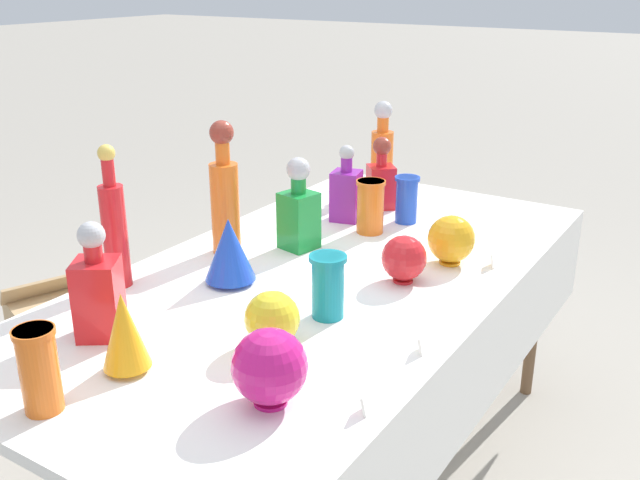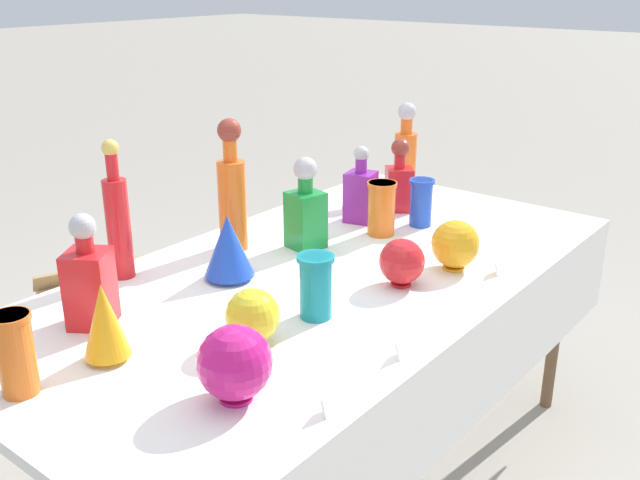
{
  "view_description": "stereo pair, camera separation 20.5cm",
  "coord_description": "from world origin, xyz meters",
  "px_view_note": "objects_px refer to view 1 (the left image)",
  "views": [
    {
      "loc": [
        -1.62,
        -1.03,
        1.58
      ],
      "look_at": [
        0.0,
        0.0,
        0.86
      ],
      "focal_mm": 40.0,
      "sensor_mm": 36.0,
      "label": 1
    },
    {
      "loc": [
        -1.5,
        -1.2,
        1.58
      ],
      "look_at": [
        0.0,
        0.0,
        0.86
      ],
      "focal_mm": 40.0,
      "sensor_mm": 36.0,
      "label": 2
    }
  ],
  "objects_px": {
    "cardboard_box_behind_left": "(88,331)",
    "slender_vase_3": "(39,367)",
    "square_decanter_0": "(381,179)",
    "slender_vase_0": "(370,205)",
    "square_decanter_1": "(98,290)",
    "round_bowl_0": "(404,258)",
    "round_bowl_1": "(451,239)",
    "slender_vase_1": "(328,284)",
    "tall_bottle_2": "(225,195)",
    "fluted_vase_1": "(229,250)",
    "square_decanter_3": "(299,210)",
    "slender_vase_2": "(407,198)",
    "round_bowl_3": "(272,319)",
    "tall_bottle_0": "(114,228)",
    "fluted_vase_0": "(124,331)",
    "tall_bottle_1": "(382,151)",
    "square_decanter_2": "(346,191)",
    "round_bowl_2": "(270,367)"
  },
  "relations": [
    {
      "from": "square_decanter_1",
      "to": "slender_vase_0",
      "type": "height_order",
      "value": "square_decanter_1"
    },
    {
      "from": "round_bowl_0",
      "to": "square_decanter_0",
      "type": "bearing_deg",
      "value": 33.4
    },
    {
      "from": "square_decanter_2",
      "to": "square_decanter_3",
      "type": "height_order",
      "value": "square_decanter_3"
    },
    {
      "from": "fluted_vase_1",
      "to": "round_bowl_2",
      "type": "xyz_separation_m",
      "value": [
        -0.43,
        -0.45,
        -0.01
      ]
    },
    {
      "from": "slender_vase_0",
      "to": "fluted_vase_0",
      "type": "distance_m",
      "value": 1.07
    },
    {
      "from": "tall_bottle_2",
      "to": "fluted_vase_1",
      "type": "distance_m",
      "value": 0.26
    },
    {
      "from": "tall_bottle_2",
      "to": "fluted_vase_0",
      "type": "distance_m",
      "value": 0.73
    },
    {
      "from": "tall_bottle_0",
      "to": "fluted_vase_0",
      "type": "distance_m",
      "value": 0.49
    },
    {
      "from": "square_decanter_2",
      "to": "round_bowl_0",
      "type": "height_order",
      "value": "square_decanter_2"
    },
    {
      "from": "slender_vase_0",
      "to": "round_bowl_0",
      "type": "bearing_deg",
      "value": -138.16
    },
    {
      "from": "slender_vase_0",
      "to": "fluted_vase_0",
      "type": "height_order",
      "value": "fluted_vase_0"
    },
    {
      "from": "round_bowl_1",
      "to": "slender_vase_0",
      "type": "bearing_deg",
      "value": 71.49
    },
    {
      "from": "slender_vase_2",
      "to": "round_bowl_0",
      "type": "xyz_separation_m",
      "value": [
        -0.47,
        -0.22,
        -0.02
      ]
    },
    {
      "from": "square_decanter_3",
      "to": "slender_vase_0",
      "type": "bearing_deg",
      "value": -25.95
    },
    {
      "from": "square_decanter_0",
      "to": "slender_vase_2",
      "type": "xyz_separation_m",
      "value": [
        -0.1,
        -0.15,
        -0.02
      ]
    },
    {
      "from": "fluted_vase_0",
      "to": "tall_bottle_0",
      "type": "bearing_deg",
      "value": 49.2
    },
    {
      "from": "tall_bottle_2",
      "to": "round_bowl_1",
      "type": "height_order",
      "value": "tall_bottle_2"
    },
    {
      "from": "slender_vase_2",
      "to": "fluted_vase_0",
      "type": "relative_size",
      "value": 0.88
    },
    {
      "from": "cardboard_box_behind_left",
      "to": "slender_vase_3",
      "type": "bearing_deg",
      "value": -131.15
    },
    {
      "from": "fluted_vase_0",
      "to": "fluted_vase_1",
      "type": "bearing_deg",
      "value": 12.69
    },
    {
      "from": "slender_vase_0",
      "to": "slender_vase_2",
      "type": "height_order",
      "value": "slender_vase_0"
    },
    {
      "from": "square_decanter_0",
      "to": "slender_vase_0",
      "type": "xyz_separation_m",
      "value": [
        -0.26,
        -0.1,
        -0.01
      ]
    },
    {
      "from": "square_decanter_1",
      "to": "slender_vase_0",
      "type": "bearing_deg",
      "value": -11.14
    },
    {
      "from": "square_decanter_0",
      "to": "slender_vase_3",
      "type": "xyz_separation_m",
      "value": [
        -1.52,
        -0.05,
        -0.01
      ]
    },
    {
      "from": "round_bowl_0",
      "to": "round_bowl_1",
      "type": "relative_size",
      "value": 0.91
    },
    {
      "from": "tall_bottle_1",
      "to": "fluted_vase_0",
      "type": "distance_m",
      "value": 1.55
    },
    {
      "from": "tall_bottle_0",
      "to": "fluted_vase_0",
      "type": "xyz_separation_m",
      "value": [
        -0.31,
        -0.36,
        -0.07
      ]
    },
    {
      "from": "tall_bottle_2",
      "to": "square_decanter_2",
      "type": "relative_size",
      "value": 1.54
    },
    {
      "from": "slender_vase_2",
      "to": "round_bowl_3",
      "type": "height_order",
      "value": "slender_vase_2"
    },
    {
      "from": "slender_vase_2",
      "to": "round_bowl_0",
      "type": "relative_size",
      "value": 1.21
    },
    {
      "from": "tall_bottle_1",
      "to": "round_bowl_2",
      "type": "relative_size",
      "value": 2.17
    },
    {
      "from": "square_decanter_0",
      "to": "slender_vase_1",
      "type": "relative_size",
      "value": 1.6
    },
    {
      "from": "slender_vase_0",
      "to": "round_bowl_3",
      "type": "height_order",
      "value": "slender_vase_0"
    },
    {
      "from": "tall_bottle_2",
      "to": "cardboard_box_behind_left",
      "type": "distance_m",
      "value": 1.21
    },
    {
      "from": "square_decanter_0",
      "to": "square_decanter_3",
      "type": "distance_m",
      "value": 0.51
    },
    {
      "from": "tall_bottle_1",
      "to": "cardboard_box_behind_left",
      "type": "height_order",
      "value": "tall_bottle_1"
    },
    {
      "from": "tall_bottle_0",
      "to": "cardboard_box_behind_left",
      "type": "distance_m",
      "value": 1.23
    },
    {
      "from": "tall_bottle_0",
      "to": "slender_vase_0",
      "type": "xyz_separation_m",
      "value": [
        0.76,
        -0.38,
        -0.07
      ]
    },
    {
      "from": "square_decanter_2",
      "to": "round_bowl_3",
      "type": "height_order",
      "value": "square_decanter_2"
    },
    {
      "from": "tall_bottle_0",
      "to": "fluted_vase_1",
      "type": "bearing_deg",
      "value": -54.6
    },
    {
      "from": "slender_vase_2",
      "to": "round_bowl_0",
      "type": "height_order",
      "value": "slender_vase_2"
    },
    {
      "from": "slender_vase_0",
      "to": "slender_vase_3",
      "type": "relative_size",
      "value": 1.0
    },
    {
      "from": "tall_bottle_1",
      "to": "round_bowl_1",
      "type": "distance_m",
      "value": 0.8
    },
    {
      "from": "square_decanter_3",
      "to": "fluted_vase_1",
      "type": "distance_m",
      "value": 0.33
    },
    {
      "from": "slender_vase_3",
      "to": "fluted_vase_1",
      "type": "xyz_separation_m",
      "value": [
        0.69,
        0.08,
        0.0
      ]
    },
    {
      "from": "square_decanter_1",
      "to": "slender_vase_3",
      "type": "distance_m",
      "value": 0.31
    },
    {
      "from": "square_decanter_3",
      "to": "cardboard_box_behind_left",
      "type": "distance_m",
      "value": 1.3
    },
    {
      "from": "tall_bottle_2",
      "to": "fluted_vase_0",
      "type": "bearing_deg",
      "value": -158.04
    },
    {
      "from": "square_decanter_1",
      "to": "slender_vase_0",
      "type": "xyz_separation_m",
      "value": [
        0.99,
        -0.19,
        -0.02
      ]
    },
    {
      "from": "square_decanter_0",
      "to": "slender_vase_1",
      "type": "height_order",
      "value": "square_decanter_0"
    }
  ]
}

